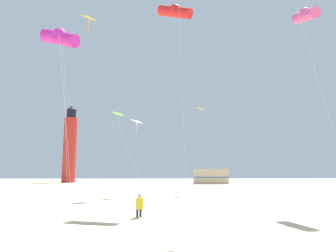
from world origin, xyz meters
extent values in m
cube|color=yellow|center=(-0.26, 7.53, 0.68)|extent=(0.37, 0.26, 0.52)
sphere|color=#D8A87F|center=(-0.26, 7.53, 1.06)|extent=(0.20, 0.20, 0.20)
cylinder|color=#2D2D38|center=(-0.20, 7.72, 0.44)|extent=(0.18, 0.37, 0.13)
cylinder|color=#2D2D38|center=(-0.22, 7.88, 0.21)|extent=(0.11, 0.11, 0.42)
cylinder|color=#2D2D38|center=(-0.36, 7.70, 0.44)|extent=(0.18, 0.37, 0.13)
cylinder|color=#2D2D38|center=(-0.38, 7.86, 0.21)|extent=(0.11, 0.11, 0.42)
cylinder|color=silver|center=(-1.54, 19.33, 3.49)|extent=(3.09, 0.55, 6.99)
cube|color=white|center=(-1.27, 20.87, 6.99)|extent=(1.22, 1.22, 0.40)
cylinder|color=white|center=(-1.27, 20.87, 6.34)|extent=(0.04, 0.04, 1.10)
cylinder|color=silver|center=(-3.97, 7.43, 4.63)|extent=(0.78, 1.36, 9.26)
cylinder|color=#D826A5|center=(-4.64, 7.81, 9.26)|extent=(2.51, 1.84, 1.48)
sphere|color=#D826A5|center=(-4.64, 7.81, 9.41)|extent=(0.76, 0.76, 0.76)
cylinder|color=silver|center=(5.62, 21.90, 4.42)|extent=(3.17, 0.86, 8.85)
cube|color=orange|center=(5.20, 23.48, 8.84)|extent=(1.22, 1.22, 0.40)
cylinder|color=orange|center=(5.20, 23.48, 8.19)|extent=(0.04, 0.04, 1.10)
cylinder|color=silver|center=(-5.31, 11.60, 6.47)|extent=(1.61, 2.17, 12.93)
cube|color=yellow|center=(-4.23, 12.39, 12.93)|extent=(1.22, 1.22, 0.40)
cylinder|color=yellow|center=(-4.23, 12.39, 12.28)|extent=(0.04, 0.04, 1.10)
cylinder|color=silver|center=(10.11, 8.74, 6.08)|extent=(2.68, 0.05, 12.15)
cylinder|color=#E54C8C|center=(10.10, 10.07, 12.15)|extent=(0.73, 2.50, 1.48)
sphere|color=#E54C8C|center=(10.10, 10.07, 12.30)|extent=(0.76, 0.76, 0.76)
cylinder|color=silver|center=(2.23, 11.14, 6.47)|extent=(0.53, 0.94, 12.95)
cylinder|color=red|center=(1.77, 11.40, 12.95)|extent=(2.52, 1.83, 1.48)
sphere|color=red|center=(1.77, 11.40, 13.10)|extent=(0.76, 0.76, 0.76)
cylinder|color=silver|center=(-1.57, 15.98, 3.55)|extent=(3.50, 2.22, 7.11)
cube|color=#72D12D|center=(-2.67, 17.73, 7.10)|extent=(1.22, 1.22, 0.40)
cylinder|color=#72D12D|center=(-2.67, 17.73, 6.45)|extent=(0.04, 0.04, 1.10)
cylinder|color=red|center=(-18.01, 58.61, 7.00)|extent=(2.80, 2.80, 14.00)
cylinder|color=black|center=(-18.01, 58.61, 14.90)|extent=(2.00, 2.00, 1.80)
cone|color=black|center=(-18.01, 58.61, 16.30)|extent=(2.20, 2.20, 1.00)
cube|color=#C6B28C|center=(11.13, 49.95, 1.40)|extent=(6.44, 2.40, 2.80)
cube|color=#4C608C|center=(11.13, 49.95, 1.26)|extent=(6.48, 2.44, 0.24)
camera|label=1|loc=(0.46, -7.54, 2.19)|focal=32.19mm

